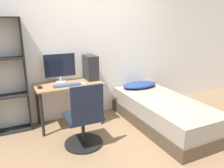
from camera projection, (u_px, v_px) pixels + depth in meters
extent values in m
plane|color=#846647|center=(127.00, 155.00, 2.90)|extent=(14.00, 14.00, 0.00)
cube|color=silver|center=(86.00, 48.00, 3.87)|extent=(8.00, 0.05, 2.50)
cube|color=#997047|center=(69.00, 84.00, 3.58)|extent=(1.08, 0.57, 0.02)
cylinder|color=black|center=(42.00, 115.00, 3.28)|extent=(0.04, 0.04, 0.70)
cylinder|color=black|center=(102.00, 105.00, 3.68)|extent=(0.04, 0.04, 0.70)
cylinder|color=black|center=(38.00, 105.00, 3.68)|extent=(0.04, 0.04, 0.70)
cylinder|color=black|center=(92.00, 96.00, 4.08)|extent=(0.04, 0.04, 0.70)
cube|color=black|center=(26.00, 76.00, 3.41)|extent=(0.02, 0.25, 1.77)
cube|color=black|center=(9.00, 131.00, 3.51)|extent=(0.67, 0.25, 0.02)
cube|color=black|center=(4.00, 97.00, 3.35)|extent=(0.67, 0.25, 0.02)
cylinder|color=black|center=(84.00, 143.00, 3.15)|extent=(0.55, 0.55, 0.03)
cylinder|color=black|center=(83.00, 130.00, 3.09)|extent=(0.05, 0.05, 0.38)
cube|color=black|center=(83.00, 116.00, 3.03)|extent=(0.48, 0.48, 0.04)
cube|color=black|center=(87.00, 104.00, 2.77)|extent=(0.43, 0.04, 0.49)
cube|color=#4C3D2D|center=(162.00, 119.00, 3.71)|extent=(0.93, 1.99, 0.21)
cube|color=gray|center=(163.00, 107.00, 3.64)|extent=(0.90, 1.95, 0.25)
ellipsoid|color=navy|center=(140.00, 85.00, 4.23)|extent=(0.71, 0.36, 0.11)
cube|color=silver|center=(164.00, 102.00, 3.47)|extent=(0.24, 0.32, 0.01)
cylinder|color=#B7B7BC|center=(61.00, 81.00, 3.70)|extent=(0.18, 0.18, 0.01)
cylinder|color=#B7B7BC|center=(61.00, 79.00, 3.68)|extent=(0.04, 0.04, 0.08)
cube|color=#B7B7BC|center=(60.00, 65.00, 3.62)|extent=(0.53, 0.01, 0.40)
cube|color=black|center=(60.00, 65.00, 3.62)|extent=(0.51, 0.01, 0.38)
cube|color=#33477A|center=(67.00, 85.00, 3.45)|extent=(0.43, 0.13, 0.02)
cube|color=#232328|center=(91.00, 68.00, 3.78)|extent=(0.19, 0.33, 0.42)
ellipsoid|color=silver|center=(83.00, 83.00, 3.56)|extent=(0.06, 0.09, 0.02)
cube|color=black|center=(40.00, 87.00, 3.36)|extent=(0.07, 0.14, 0.01)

